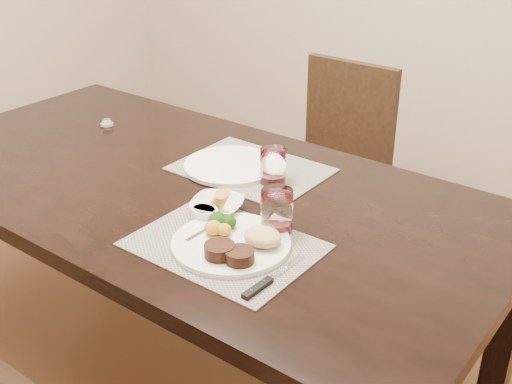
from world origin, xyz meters
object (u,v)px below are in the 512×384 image
Objects in this scene: far_plate at (231,165)px; wine_glass_near at (277,213)px; cracker_bowl at (217,205)px; steak_knife at (265,283)px; chair_far at (335,158)px; dinner_plate at (235,242)px.

wine_glass_near is at bearing -34.06° from far_plate.
steak_knife is at bearing -32.83° from cracker_bowl.
wine_glass_near reaches higher than steak_knife.
cracker_bowl is (0.22, -1.02, 0.27)m from chair_far.
chair_far is 1.36m from steak_knife.
chair_far is 2.98× the size of far_plate.
wine_glass_near is at bearing 66.13° from dinner_plate.
wine_glass_near reaches higher than far_plate.
dinner_plate is 0.20m from cracker_bowl.
steak_knife is 0.38m from cracker_bowl.
dinner_plate is at bearing -49.49° from far_plate.
cracker_bowl is 0.61× the size of far_plate.
cracker_bowl reaches higher than far_plate.
cracker_bowl is 0.30m from far_plate.
dinner_plate is 0.49m from far_plate.
steak_knife is at bearing -60.56° from wine_glass_near.
chair_far is at bearing 101.94° from cracker_bowl.
far_plate is at bearing 122.18° from cracker_bowl.
wine_glass_near is (-0.12, 0.22, 0.05)m from steak_knife.
dinner_plate is 2.60× the size of wine_glass_near.
dinner_plate is (0.38, -1.14, 0.27)m from chair_far.
far_plate reaches higher than steak_knife.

